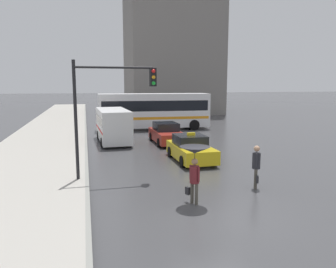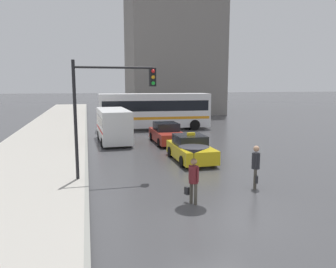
# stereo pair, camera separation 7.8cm
# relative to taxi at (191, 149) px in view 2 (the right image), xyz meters

# --- Properties ---
(ground_plane) EXTENTS (300.00, 300.00, 0.00)m
(ground_plane) POSITION_rel_taxi_xyz_m (-1.51, -7.50, -0.66)
(ground_plane) COLOR #424244
(taxi) EXTENTS (1.91, 4.07, 1.59)m
(taxi) POSITION_rel_taxi_xyz_m (0.00, 0.00, 0.00)
(taxi) COLOR gold
(taxi) RESTS_ON ground_plane
(sedan_red) EXTENTS (1.91, 4.44, 1.46)m
(sedan_red) POSITION_rel_taxi_xyz_m (0.03, 5.75, 0.01)
(sedan_red) COLOR #A52D23
(sedan_red) RESTS_ON ground_plane
(ambulance_van) EXTENTS (2.24, 5.64, 2.41)m
(ambulance_van) POSITION_rel_taxi_xyz_m (-3.68, 6.97, 0.68)
(ambulance_van) COLOR silver
(ambulance_van) RESTS_ON ground_plane
(city_bus) EXTENTS (10.31, 3.06, 3.35)m
(city_bus) POSITION_rel_taxi_xyz_m (0.65, 13.01, 1.20)
(city_bus) COLOR silver
(city_bus) RESTS_ON ground_plane
(pedestrian_with_umbrella) EXTENTS (1.08, 1.08, 2.08)m
(pedestrian_with_umbrella) POSITION_rel_taxi_xyz_m (-1.96, -6.39, 1.02)
(pedestrian_with_umbrella) COLOR #4C473D
(pedestrian_with_umbrella) RESTS_ON ground_plane
(pedestrian_man) EXTENTS (0.44, 0.61, 1.78)m
(pedestrian_man) POSITION_rel_taxi_xyz_m (1.05, -5.34, 0.38)
(pedestrian_man) COLOR #4C473D
(pedestrian_man) RESTS_ON ground_plane
(traffic_light) EXTENTS (3.55, 0.38, 5.23)m
(traffic_light) POSITION_rel_taxi_xyz_m (-4.56, -2.69, 3.00)
(traffic_light) COLOR black
(traffic_light) RESTS_ON ground_plane
(building_tower_near) EXTENTS (12.83, 10.53, 22.99)m
(building_tower_near) POSITION_rel_taxi_xyz_m (6.90, 30.11, 10.84)
(building_tower_near) COLOR gray
(building_tower_near) RESTS_ON ground_plane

